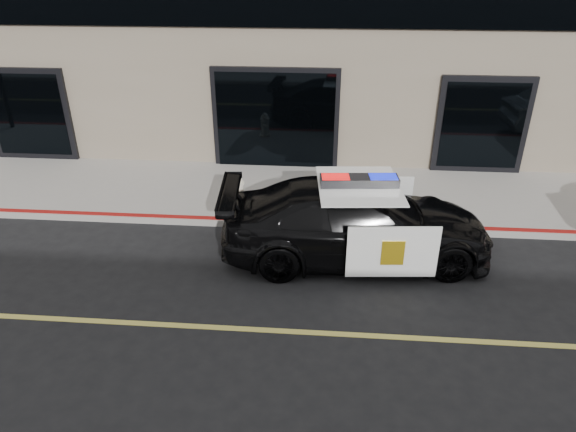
{
  "coord_description": "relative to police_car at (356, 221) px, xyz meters",
  "views": [
    {
      "loc": [
        0.44,
        -6.59,
        5.6
      ],
      "look_at": [
        -0.28,
        2.2,
        1.0
      ],
      "focal_mm": 32.0,
      "sensor_mm": 36.0,
      "label": 1
    }
  ],
  "objects": [
    {
      "name": "ground",
      "position": [
        -1.07,
        -2.49,
        -0.79
      ],
      "size": [
        120.0,
        120.0,
        0.0
      ],
      "primitive_type": "plane",
      "color": "black",
      "rests_on": "ground"
    },
    {
      "name": "police_car",
      "position": [
        0.0,
        0.0,
        0.0
      ],
      "size": [
        3.08,
        5.73,
        1.76
      ],
      "color": "black",
      "rests_on": "ground"
    },
    {
      "name": "sidewalk_n",
      "position": [
        -1.07,
        2.76,
        -0.71
      ],
      "size": [
        60.0,
        3.5,
        0.15
      ],
      "primitive_type": "cube",
      "color": "gray",
      "rests_on": "ground"
    },
    {
      "name": "fire_hydrant",
      "position": [
        -2.69,
        1.77,
        -0.28
      ],
      "size": [
        0.35,
        0.48,
        0.77
      ],
      "color": "white",
      "rests_on": "sidewalk_n"
    }
  ]
}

